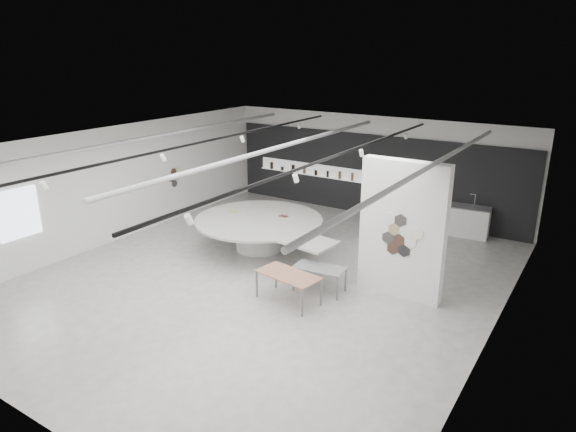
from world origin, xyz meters
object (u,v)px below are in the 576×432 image
Objects in this scene: partition_column at (402,230)px; kitchen_counter at (461,220)px; sample_table_wood at (288,276)px; sample_table_stone at (320,269)px; display_island at (260,230)px.

kitchen_counter is (0.13, 5.51, -1.27)m from partition_column.
partition_column is 3.11m from sample_table_wood.
sample_table_stone is (-1.85, -0.93, -1.17)m from partition_column.
sample_table_wood is (-2.22, -1.88, -1.09)m from partition_column.
partition_column reaches higher than sample_table_stone.
partition_column reaches higher than display_island.
kitchen_counter reaches higher than sample_table_wood.
kitchen_counter is at bearing 72.95° from sample_table_stone.
display_island is 2.82× the size of kitchen_counter.
display_island is at bearing -140.92° from kitchen_counter.
sample_table_wood is 7.75m from kitchen_counter.
display_island is 3.42m from sample_table_stone.
kitchen_counter is at bearing 88.69° from partition_column.
display_island is at bearing 136.91° from sample_table_wood.
kitchen_counter is (5.02, 4.89, -0.15)m from display_island.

